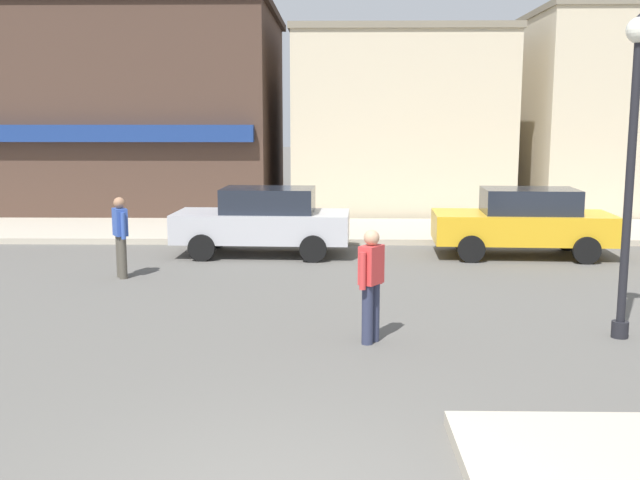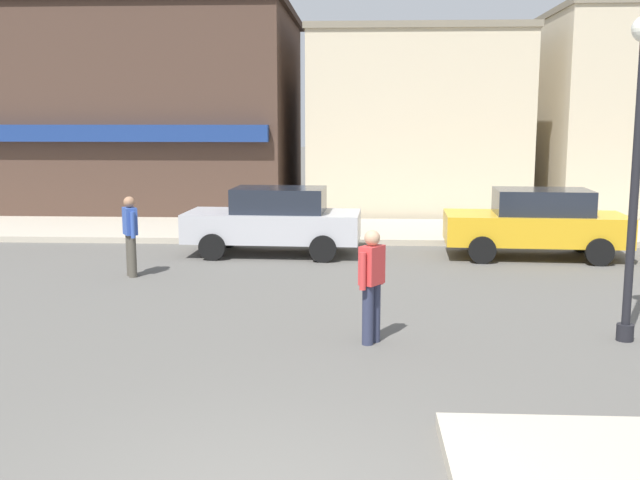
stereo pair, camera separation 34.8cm
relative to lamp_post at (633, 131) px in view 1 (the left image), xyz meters
name	(u,v)px [view 1 (the left image)]	position (x,y,z in m)	size (l,w,h in m)	color
kerb_far	(319,231)	(-4.55, 9.91, -2.88)	(80.00, 4.00, 0.15)	#B7AD99
lamp_post	(633,131)	(0.00, 0.00, 0.00)	(0.36, 0.36, 4.54)	black
parked_car_nearest	(264,220)	(-5.76, 6.57, -2.15)	(4.07, 2.00, 1.56)	#B7B7BC
parked_car_second	(524,221)	(0.20, 6.50, -2.15)	(4.08, 2.04, 1.56)	gold
pedestrian_crossing_near	(121,235)	(-8.34, 3.95, -2.09)	(0.37, 0.52, 1.61)	#4C473D
pedestrian_crossing_far	(371,282)	(-3.61, -0.31, -2.09)	(0.38, 0.51, 1.61)	#2D334C
building_corner_shop	(128,110)	(-11.46, 16.22, 0.47)	(10.69, 9.14, 6.85)	#473328
building_storefront_left_near	(395,123)	(-2.02, 15.87, 0.03)	(7.02, 7.51, 5.96)	beige
building_storefront_left_mid	(600,114)	(4.88, 15.41, 0.34)	(5.25, 6.92, 6.59)	beige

